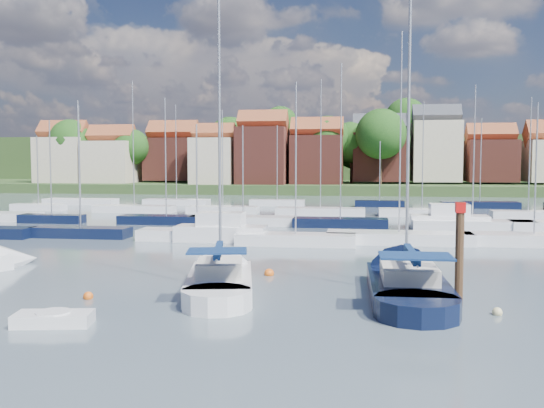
# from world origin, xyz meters

# --- Properties ---
(ground) EXTENTS (260.00, 260.00, 0.00)m
(ground) POSITION_xyz_m (0.00, 40.00, 0.00)
(ground) COLOR #485562
(ground) RESTS_ON ground
(sailboat_centre) EXTENTS (5.06, 11.61, 15.30)m
(sailboat_centre) POSITION_xyz_m (-1.49, 3.60, 0.36)
(sailboat_centre) COLOR silver
(sailboat_centre) RESTS_ON ground
(sailboat_navy) EXTENTS (3.69, 12.98, 17.81)m
(sailboat_navy) POSITION_xyz_m (7.46, 4.30, 0.35)
(sailboat_navy) COLOR black
(sailboat_navy) RESTS_ON ground
(tender) EXTENTS (3.04, 1.82, 0.62)m
(tender) POSITION_xyz_m (-6.09, -4.45, 0.24)
(tender) COLOR silver
(tender) RESTS_ON ground
(timber_piling) EXTENTS (0.40, 0.40, 6.72)m
(timber_piling) POSITION_xyz_m (9.52, 0.86, 1.34)
(timber_piling) COLOR #4C331E
(timber_piling) RESTS_ON ground
(buoy_b) EXTENTS (0.50, 0.50, 0.50)m
(buoy_b) POSITION_xyz_m (-7.36, -4.23, 0.00)
(buoy_b) COLOR beige
(buoy_b) RESTS_ON ground
(buoy_c) EXTENTS (0.45, 0.45, 0.45)m
(buoy_c) POSITION_xyz_m (-6.74, -0.11, 0.00)
(buoy_c) COLOR #D85914
(buoy_c) RESTS_ON ground
(buoy_d) EXTENTS (0.52, 0.52, 0.52)m
(buoy_d) POSITION_xyz_m (-1.60, -1.61, 0.00)
(buoy_d) COLOR #D85914
(buoy_d) RESTS_ON ground
(buoy_e) EXTENTS (0.54, 0.54, 0.54)m
(buoy_e) POSITION_xyz_m (0.48, 6.59, 0.00)
(buoy_e) COLOR #D85914
(buoy_e) RESTS_ON ground
(buoy_f) EXTENTS (0.41, 0.41, 0.41)m
(buoy_f) POSITION_xyz_m (10.84, -0.42, 0.00)
(buoy_f) COLOR beige
(buoy_f) RESTS_ON ground
(marina_field) EXTENTS (79.62, 41.41, 15.93)m
(marina_field) POSITION_xyz_m (1.91, 35.15, 0.43)
(marina_field) COLOR silver
(marina_field) RESTS_ON ground
(far_shore_town) EXTENTS (212.46, 90.00, 22.27)m
(far_shore_town) POSITION_xyz_m (2.23, 132.67, 4.61)
(far_shore_town) COLOR #334824
(far_shore_town) RESTS_ON ground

